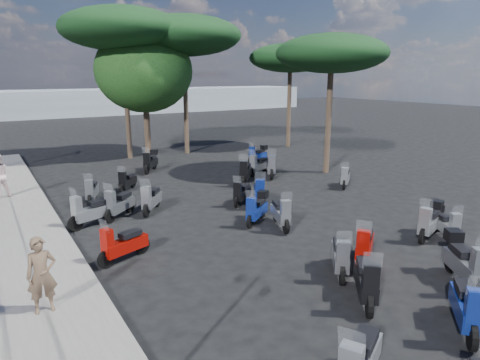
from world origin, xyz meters
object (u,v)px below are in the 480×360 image
scooter_10 (151,162)px  scooter_25 (445,224)px  scooter_20 (259,193)px  broadleaf_tree (144,71)px  scooter_11 (467,308)px  pine_3 (332,54)px  pine_2 (122,29)px  scooter_6 (366,281)px  scooter_18 (465,263)px  scooter_12 (340,256)px  scooter_8 (151,199)px  scooter_26 (345,178)px  scooter_21 (259,166)px  scooter_2 (91,212)px  scooter_7 (281,214)px  scooter_4 (92,191)px  scooter_15 (242,193)px  scooter_22 (271,167)px  pine_0 (184,36)px  pine_1 (290,58)px  scooter_3 (119,204)px  scooter_27 (258,155)px  woman (42,275)px  scooter_9 (127,181)px  scooter_14 (257,209)px  scooter_16 (245,173)px  scooter_13 (364,247)px  scooter_19 (430,221)px  scooter_1 (123,245)px

scooter_10 → scooter_25: scooter_10 is taller
scooter_20 → broadleaf_tree: broadleaf_tree is taller
scooter_11 → pine_3: pine_3 is taller
scooter_20 → pine_2: pine_2 is taller
scooter_6 → scooter_18: size_ratio=0.88×
scooter_12 → scooter_8: bearing=-33.2°
broadleaf_tree → scooter_26: bearing=-68.5°
scooter_10 → scooter_21: (4.26, -3.49, -0.05)m
scooter_2 → pine_2: bearing=-44.3°
scooter_11 → scooter_6: bearing=-17.3°
scooter_7 → scooter_25: bearing=158.9°
scooter_4 → scooter_10: scooter_10 is taller
scooter_6 → broadleaf_tree: 19.91m
scooter_15 → scooter_22: (3.53, 3.02, 0.09)m
pine_0 → pine_1: size_ratio=1.21×
scooter_8 → broadleaf_tree: 12.36m
scooter_12 → scooter_4: bearing=-29.2°
scooter_3 → broadleaf_tree: bearing=-65.9°
scooter_2 → scooter_3: bearing=-91.3°
scooter_20 → scooter_27: 8.07m
woman → scooter_9: 9.82m
scooter_10 → broadleaf_tree: 6.55m
scooter_18 → pine_0: 20.38m
scooter_2 → scooter_4: size_ratio=1.14×
scooter_11 → broadleaf_tree: size_ratio=0.19×
scooter_7 → broadleaf_tree: broadleaf_tree is taller
scooter_12 → scooter_18: scooter_18 is taller
scooter_25 → scooter_10: bearing=-43.7°
scooter_11 → scooter_14: size_ratio=1.05×
scooter_16 → woman: bearing=77.7°
scooter_9 → scooter_13: bearing=148.8°
scooter_7 → scooter_16: bearing=-89.6°
scooter_18 → scooter_8: bearing=-31.7°
scooter_14 → scooter_12: bearing=140.0°
scooter_3 → scooter_11: scooter_11 is taller
scooter_19 → scooter_2: bearing=33.2°
scooter_11 → scooter_15: (0.76, 9.34, -0.08)m
scooter_14 → pine_3: bearing=-93.4°
scooter_1 → pine_0: bearing=-51.7°
scooter_3 → scooter_8: scooter_8 is taller
scooter_12 → scooter_13: 0.96m
scooter_14 → scooter_1: bearing=62.9°
scooter_8 → scooter_7: bearing=167.2°
scooter_22 → pine_1: size_ratio=0.24×
scooter_11 → scooter_7: bearing=-46.1°
scooter_4 → pine_1: pine_1 is taller
scooter_4 → scooter_21: scooter_21 is taller
scooter_6 → scooter_11: size_ratio=1.00×
scooter_21 → scooter_26: scooter_21 is taller
scooter_10 → scooter_20: 7.87m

